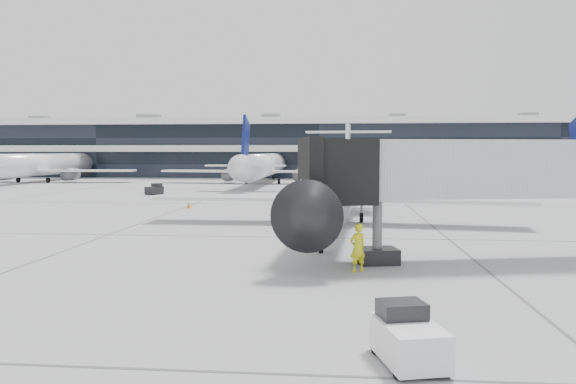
# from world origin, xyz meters

# --- Properties ---
(ground) EXTENTS (220.00, 220.00, 0.00)m
(ground) POSITION_xyz_m (0.00, 0.00, 0.00)
(ground) COLOR gray
(ground) RESTS_ON ground
(terminal) EXTENTS (170.00, 22.00, 10.00)m
(terminal) POSITION_xyz_m (0.00, 82.00, 5.00)
(terminal) COLOR black
(terminal) RESTS_ON ground
(bg_jet_left) EXTENTS (32.00, 40.00, 9.60)m
(bg_jet_left) POSITION_xyz_m (-45.00, 55.00, 0.00)
(bg_jet_left) COLOR white
(bg_jet_left) RESTS_ON ground
(bg_jet_center) EXTENTS (32.00, 40.00, 9.60)m
(bg_jet_center) POSITION_xyz_m (-8.00, 55.00, 0.00)
(bg_jet_center) COLOR white
(bg_jet_center) RESTS_ON ground
(bg_jet_right) EXTENTS (32.00, 40.00, 9.60)m
(bg_jet_right) POSITION_xyz_m (32.00, 55.00, 0.00)
(bg_jet_right) COLOR white
(bg_jet_right) RESTS_ON ground
(regional_jet) EXTENTS (25.88, 32.34, 7.46)m
(regional_jet) POSITION_xyz_m (3.65, 6.30, 2.55)
(regional_jet) COLOR silver
(regional_jet) RESTS_ON ground
(jet_bridge) EXTENTS (17.69, 6.94, 5.71)m
(jet_bridge) POSITION_xyz_m (11.77, -5.77, 4.16)
(jet_bridge) COLOR #B0B2B4
(jet_bridge) RESTS_ON ground
(ramp_worker) EXTENTS (0.88, 0.82, 2.03)m
(ramp_worker) POSITION_xyz_m (4.56, -9.00, 1.01)
(ramp_worker) COLOR yellow
(ramp_worker) RESTS_ON ground
(baggage_tug) EXTENTS (1.78, 2.41, 1.38)m
(baggage_tug) POSITION_xyz_m (5.43, -19.05, 0.62)
(baggage_tug) COLOR white
(baggage_tug) RESTS_ON ground
(traffic_cone) EXTENTS (0.48, 0.48, 0.56)m
(traffic_cone) POSITION_xyz_m (-9.43, 15.81, 0.26)
(traffic_cone) COLOR orange
(traffic_cone) RESTS_ON ground
(far_tug) EXTENTS (1.86, 2.32, 1.28)m
(far_tug) POSITION_xyz_m (-17.55, 30.76, 0.58)
(far_tug) COLOR black
(far_tug) RESTS_ON ground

